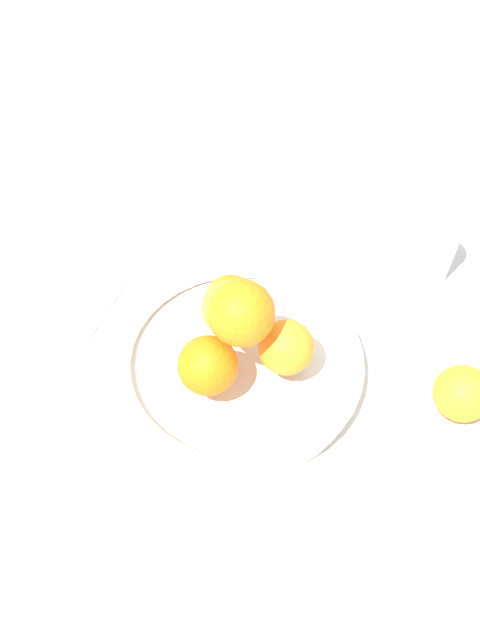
{
  "coord_description": "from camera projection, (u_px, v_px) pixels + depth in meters",
  "views": [
    {
      "loc": [
        -0.3,
        0.34,
        0.7
      ],
      "look_at": [
        0.0,
        0.0,
        0.11
      ],
      "focal_mm": 35.0,
      "sensor_mm": 36.0,
      "label": 1
    }
  ],
  "objects": [
    {
      "name": "ground_plane",
      "position": [
        240.0,
        369.0,
        0.83
      ],
      "size": [
        4.0,
        4.0,
        0.0
      ],
      "primitive_type": "plane",
      "color": "beige"
    },
    {
      "name": "fruit_bowl",
      "position": [
        240.0,
        361.0,
        0.81
      ],
      "size": [
        0.32,
        0.32,
        0.04
      ],
      "color": "silver",
      "rests_on": "ground_plane"
    },
    {
      "name": "orange_pile",
      "position": [
        238.0,
        327.0,
        0.75
      ],
      "size": [
        0.17,
        0.16,
        0.14
      ],
      "color": "orange",
      "rests_on": "fruit_bowl"
    },
    {
      "name": "stray_orange",
      "position": [
        462.0,
        393.0,
        0.77
      ],
      "size": [
        0.07,
        0.07,
        0.07
      ],
      "primitive_type": "sphere",
      "color": "orange",
      "rests_on": "ground_plane"
    },
    {
      "name": "drinking_glass",
      "position": [
        434.0,
        247.0,
        0.89
      ],
      "size": [
        0.06,
        0.06,
        0.11
      ],
      "primitive_type": "cylinder",
      "color": "silver",
      "rests_on": "ground_plane"
    },
    {
      "name": "napkin_folded",
      "position": [
        72.0,
        299.0,
        0.9
      ],
      "size": [
        0.15,
        0.15,
        0.01
      ],
      "primitive_type": "cube",
      "rotation": [
        0.0,
        0.0,
        0.35
      ],
      "color": "silver",
      "rests_on": "ground_plane"
    }
  ]
}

